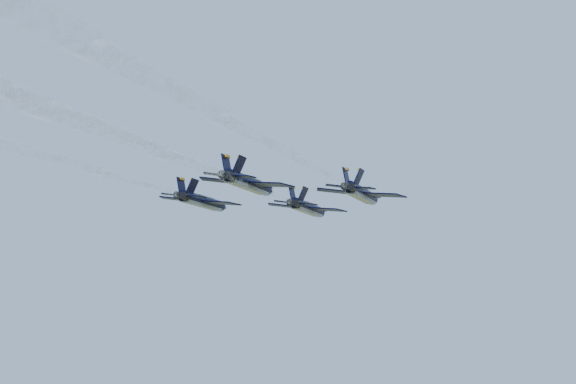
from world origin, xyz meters
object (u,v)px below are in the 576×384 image
at_px(jet_left, 203,202).
at_px(jet_slot, 249,183).
at_px(jet_lead, 308,208).
at_px(jet_right, 362,194).

height_order(jet_left, jet_slot, same).
distance_m(jet_lead, jet_slot, 24.24).
bearing_deg(jet_right, jet_slot, -132.06).
height_order(jet_lead, jet_slot, same).
relative_size(jet_left, jet_slot, 1.00).
height_order(jet_lead, jet_right, same).
bearing_deg(jet_slot, jet_right, 47.94).
height_order(jet_lead, jet_left, same).
xyz_separation_m(jet_left, jet_right, (24.04, 4.03, 0.00)).
bearing_deg(jet_lead, jet_slot, -90.76).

